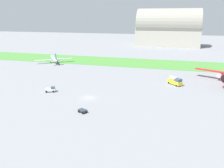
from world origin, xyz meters
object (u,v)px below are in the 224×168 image
pushback_tug_midfield (51,89)px  fuel_truck_by_runway (175,81)px  airplane_taxiing_turboprop (54,59)px  baggage_cart_near_gate (83,111)px

pushback_tug_midfield → fuel_truck_by_runway: 49.11m
airplane_taxiing_turboprop → fuel_truck_by_runway: airplane_taxiing_turboprop is taller
airplane_taxiing_turboprop → baggage_cart_near_gate: 77.54m
baggage_cart_near_gate → pushback_tug_midfield: 23.36m
baggage_cart_near_gate → airplane_taxiing_turboprop: bearing=150.3°
airplane_taxiing_turboprop → fuel_truck_by_runway: size_ratio=2.87×
baggage_cart_near_gate → fuel_truck_by_runway: (25.40, 35.83, 1.01)m
baggage_cart_near_gate → pushback_tug_midfield: pushback_tug_midfield is taller
pushback_tug_midfield → fuel_truck_by_runway: (44.03, 21.75, 0.67)m
fuel_truck_by_runway → pushback_tug_midfield: bearing=-106.7°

